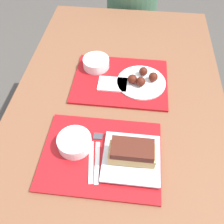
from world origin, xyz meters
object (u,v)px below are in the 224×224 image
Objects in this scene: bowl_coleslaw_far at (96,62)px; wings_plate_far at (142,80)px; bowl_coleslaw_near at (75,142)px; tray_near at (101,155)px; tray_far at (121,81)px; brisket_sandwich_plate at (132,155)px.

bowl_coleslaw_far is 0.56× the size of wings_plate_far.
bowl_coleslaw_near is 0.44m from wings_plate_far.
tray_near is 3.44× the size of bowl_coleslaw_far.
tray_far is 3.44× the size of bowl_coleslaw_far.
tray_near is at bearing -95.64° from tray_far.
tray_near is 2.13× the size of brisket_sandwich_plate.
bowl_coleslaw_near is at bearing 166.25° from tray_near.
tray_far is (0.04, 0.41, 0.00)m from tray_near.
brisket_sandwich_plate is (0.11, -0.01, 0.04)m from tray_near.
tray_near is at bearing -108.55° from wings_plate_far.
tray_far is 0.16m from bowl_coleslaw_far.
tray_far is 0.10m from wings_plate_far.
tray_far is 1.94× the size of wings_plate_far.
bowl_coleslaw_near reaches higher than tray_near.
brisket_sandwich_plate is 0.41m from wings_plate_far.
wings_plate_far is (0.23, -0.09, -0.01)m from bowl_coleslaw_far.
brisket_sandwich_plate is at bearing -67.71° from bowl_coleslaw_far.
bowl_coleslaw_far is (-0.13, 0.08, 0.03)m from tray_far.
tray_far is 3.44× the size of bowl_coleslaw_near.
tray_near is at bearing -13.75° from bowl_coleslaw_near.
bowl_coleslaw_far is at bearing 112.29° from brisket_sandwich_plate.
bowl_coleslaw_far is (-0.20, 0.50, -0.01)m from brisket_sandwich_plate.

